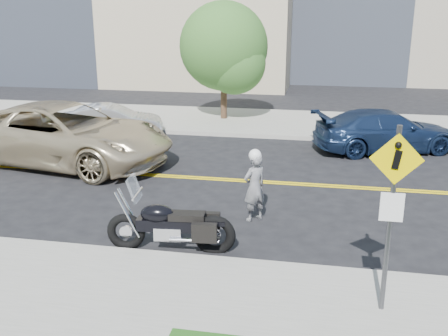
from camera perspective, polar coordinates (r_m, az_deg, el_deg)
name	(u,v)px	position (r m, az deg, el deg)	size (l,w,h in m)	color
ground_plane	(209,179)	(15.10, -1.62, -1.17)	(120.00, 120.00, 0.00)	black
sidewalk_near	(105,327)	(8.59, -12.82, -16.47)	(60.00, 5.00, 0.15)	#9E9B91
sidewalk_far	(247,122)	(22.21, 2.53, 5.07)	(60.00, 5.00, 0.15)	#9E9B91
pedestrian_sign	(392,203)	(8.25, 17.82, -3.64)	(0.78, 0.08, 3.00)	#4C4C51
motorcyclist	(254,185)	(11.99, 3.34, -1.89)	(0.69, 0.68, 1.71)	#A09FA4
motorcycle	(171,214)	(10.60, -5.83, -5.04)	(2.54, 0.77, 1.55)	black
suv	(65,134)	(17.04, -16.92, 3.54)	(3.14, 6.81, 1.89)	#C4B390
parked_car_silver	(111,122)	(20.04, -12.18, 4.95)	(1.32, 3.79, 1.25)	#BABCC2
parked_car_blue	(386,131)	(18.62, 17.18, 3.88)	(1.97, 4.85, 1.41)	navy
tree_far_a	(224,46)	(22.11, -0.02, 13.11)	(3.65, 3.65, 4.99)	#382619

